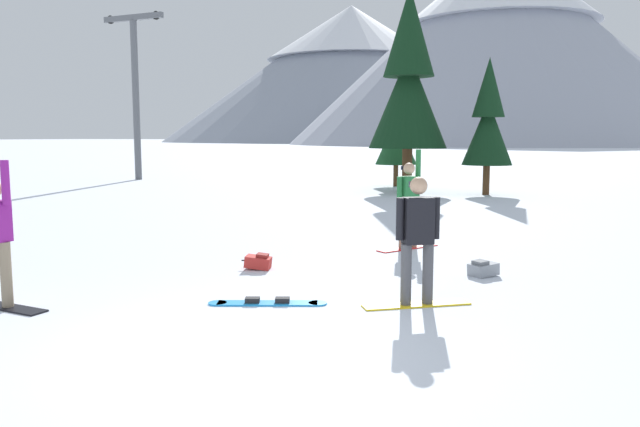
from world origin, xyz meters
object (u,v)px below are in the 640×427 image
Objects in this scene: pine_tree_broad at (396,132)px; pine_tree_twin at (488,120)px; backpack_grey at (483,269)px; ski_lift_tower at (135,83)px; snowboarder_midground at (418,238)px; loose_snowboard_near_right at (267,302)px; pine_tree_short at (409,82)px; backpack_red at (258,262)px; snowboarder_background at (408,202)px.

pine_tree_broad is 0.86× the size of pine_tree_twin.
backpack_grey is 0.06× the size of ski_lift_tower.
backpack_grey is 15.60m from pine_tree_twin.
snowboarder_midground is at bearing -71.76° from pine_tree_broad.
pine_tree_broad is at bearing 102.67° from loose_snowboard_near_right.
pine_tree_short is (-5.20, 17.11, 3.62)m from snowboarder_midground.
snowboarder_midground reaches higher than backpack_red.
snowboarder_background is at bearing -73.42° from pine_tree_short.
backpack_grey is at bearing -68.91° from pine_tree_short.
snowboarder_background is 0.24× the size of ski_lift_tower.
backpack_red is 25.36m from ski_lift_tower.
pine_tree_short reaches higher than backpack_red.
snowboarder_midground is at bearing -42.09° from ski_lift_tower.
pine_tree_twin is 18.97m from ski_lift_tower.
loose_snowboard_near_right is at bearing -46.06° from ski_lift_tower.
pine_tree_broad is at bearing 111.84° from backpack_grey.
snowboarder_background is (-1.38, 4.28, 0.03)m from snowboarder_midground.
loose_snowboard_near_right is 18.45m from pine_tree_twin.
backpack_red is 0.07× the size of pine_tree_short.
ski_lift_tower reaches higher than backpack_red.
backpack_red is at bearing -163.85° from backpack_grey.
pine_tree_short is 15.69m from ski_lift_tower.
pine_tree_broad is (-4.70, 20.90, 2.52)m from loose_snowboard_near_right.
pine_tree_short is 3.59m from pine_tree_twin.
snowboarder_midground is 1.10× the size of loose_snowboard_near_right.
pine_tree_short is (-1.98, 15.90, 4.44)m from backpack_red.
pine_tree_twin is (1.22, 16.22, 2.83)m from backpack_red.
loose_snowboard_near_right is 2.38m from backpack_red.
loose_snowboard_near_right is at bearing -96.11° from snowboarder_background.
backpack_grey is at bearing -80.57° from pine_tree_twin.
pine_tree_twin is (4.63, -2.69, 0.42)m from pine_tree_broad.
backpack_grey is (0.52, 2.29, -0.83)m from snowboarder_midground.
backpack_grey is at bearing -68.16° from pine_tree_broad.
backpack_grey is (2.44, 3.08, 0.10)m from loose_snowboard_near_right.
backpack_grey is at bearing -46.43° from snowboarder_background.
pine_tree_short reaches higher than pine_tree_twin.
pine_tree_broad is at bearing 100.23° from backpack_red.
snowboarder_background is 0.38× the size of pine_tree_twin.
backpack_red is (-1.83, -3.08, -0.85)m from snowboarder_background.
pine_tree_short is at bearing 97.11° from backpack_red.
loose_snowboard_near_right is at bearing -157.65° from snowboarder_midground.
snowboarder_midground is 18.24m from pine_tree_short.
loose_snowboard_near_right is at bearing -57.18° from backpack_red.
snowboarder_background is at bearing 59.24° from backpack_red.
backpack_grey is at bearing 77.31° from snowboarder_midground.
pine_tree_broad reaches higher than backpack_grey.
pine_tree_broad reaches higher than backpack_red.
backpack_red reaches higher than backpack_grey.
backpack_red is at bearing -120.76° from snowboarder_background.
ski_lift_tower is at bearing 173.87° from pine_tree_short.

